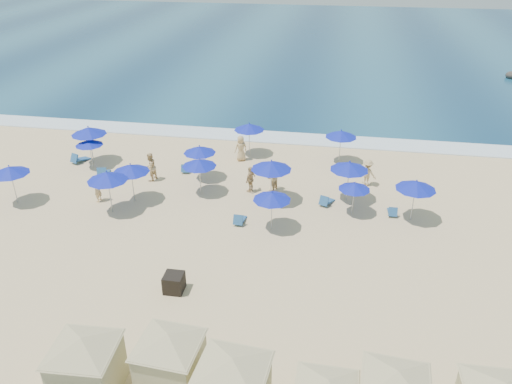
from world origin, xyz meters
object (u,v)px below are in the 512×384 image
at_px(cabana_1, 170,354).
at_px(umbrella_2, 89,131).
at_px(umbrella_11, 416,185).
at_px(cabana_0, 85,359).
at_px(trash_bin, 174,283).
at_px(umbrella_13, 249,127).
at_px(umbrella_6, 272,196).
at_px(beachgoer_4, 241,148).
at_px(beachgoer_1, 150,167).
at_px(umbrella_3, 107,176).
at_px(umbrella_12, 131,168).
at_px(umbrella_4, 200,150).
at_px(umbrella_9, 341,134).
at_px(umbrella_0, 89,142).
at_px(beachgoer_2, 250,179).
at_px(cabana_2, 233,380).
at_px(umbrella_5, 199,163).
at_px(umbrella_1, 10,170).
at_px(beachgoer_5, 272,177).
at_px(umbrella_10, 349,166).
at_px(beachgoer_3, 368,173).
at_px(beachgoer_0, 97,189).
at_px(umbrella_7, 271,165).
at_px(umbrella_8, 354,186).

relative_size(cabana_1, umbrella_2, 1.59).
bearing_deg(umbrella_11, cabana_0, -131.07).
bearing_deg(trash_bin, umbrella_13, 87.40).
relative_size(umbrella_6, beachgoer_4, 1.28).
bearing_deg(beachgoer_4, beachgoer_1, 3.72).
bearing_deg(cabana_0, cabana_1, 14.99).
xyz_separation_m(umbrella_3, beachgoer_1, (0.78, 4.33, -1.34)).
height_order(cabana_0, umbrella_12, cabana_0).
bearing_deg(umbrella_11, umbrella_4, 166.55).
xyz_separation_m(umbrella_9, beachgoer_1, (-12.02, -4.92, -1.20)).
relative_size(trash_bin, umbrella_0, 0.41).
bearing_deg(beachgoer_2, umbrella_11, 99.55).
relative_size(umbrella_4, beachgoer_1, 1.26).
xyz_separation_m(cabana_2, umbrella_11, (7.17, 14.25, 0.52)).
relative_size(trash_bin, umbrella_5, 0.36).
bearing_deg(beachgoer_2, beachgoer_4, -140.92).
relative_size(trash_bin, umbrella_6, 0.37).
bearing_deg(umbrella_2, beachgoer_1, -21.68).
distance_m(umbrella_1, umbrella_11, 23.12).
distance_m(trash_bin, beachgoer_5, 10.96).
bearing_deg(beachgoer_2, umbrella_12, -49.36).
bearing_deg(beachgoer_1, umbrella_10, 107.17).
relative_size(beachgoer_1, beachgoer_3, 1.07).
bearing_deg(beachgoer_0, umbrella_10, 101.88).
height_order(cabana_0, umbrella_11, cabana_0).
bearing_deg(umbrella_5, cabana_2, -70.81).
height_order(umbrella_0, umbrella_4, umbrella_4).
bearing_deg(umbrella_5, umbrella_10, 4.25).
xyz_separation_m(umbrella_12, beachgoer_1, (0.00, 2.88, -1.22)).
relative_size(umbrella_7, beachgoer_5, 1.48).
bearing_deg(umbrella_4, cabana_1, -78.10).
bearing_deg(cabana_1, trash_bin, 107.37).
distance_m(trash_bin, cabana_0, 6.11).
bearing_deg(umbrella_10, beachgoer_0, -169.65).
bearing_deg(umbrella_0, umbrella_10, -5.94).
xyz_separation_m(umbrella_0, beachgoer_3, (18.54, 0.39, -0.96)).
distance_m(umbrella_3, beachgoer_5, 9.82).
bearing_deg(umbrella_11, trash_bin, -143.59).
xyz_separation_m(cabana_2, umbrella_4, (-5.88, 17.37, 0.39)).
bearing_deg(umbrella_4, beachgoer_3, 4.56).
height_order(umbrella_9, beachgoer_2, umbrella_9).
bearing_deg(umbrella_2, beachgoer_0, -61.22).
height_order(umbrella_4, umbrella_8, umbrella_4).
bearing_deg(beachgoer_1, umbrella_8, 100.02).
distance_m(umbrella_5, beachgoer_4, 5.68).
bearing_deg(beachgoer_0, beachgoer_1, 148.40).
relative_size(cabana_0, beachgoer_4, 2.43).
bearing_deg(trash_bin, beachgoer_3, 53.54).
bearing_deg(umbrella_7, beachgoer_4, 117.70).
bearing_deg(umbrella_0, umbrella_8, -11.08).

